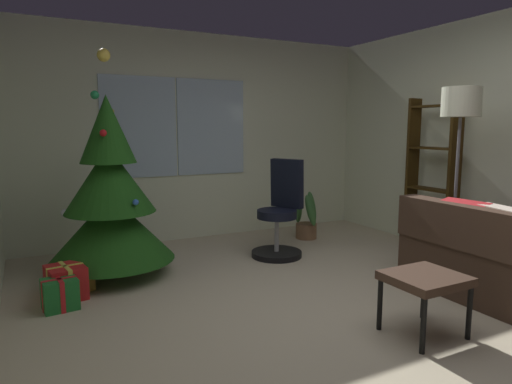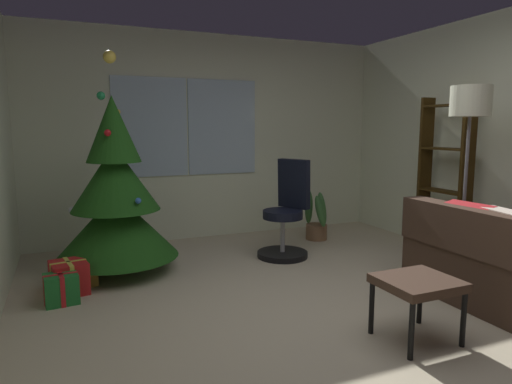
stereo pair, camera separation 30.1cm
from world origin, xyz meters
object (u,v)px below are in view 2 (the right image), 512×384
Objects in this scene: footstool at (418,287)px; gift_box_red at (69,277)px; gift_box_green at (61,289)px; holiday_tree at (116,200)px; office_chair at (286,219)px; gift_box_gold at (75,274)px; potted_plant at (317,221)px; floor_lamp at (470,115)px; bookshelf at (445,185)px.

footstool is 1.37× the size of gift_box_red.
footstool is 1.76× the size of gift_box_green.
holiday_tree is 1.82m from office_chair.
gift_box_gold is 0.66× the size of potted_plant.
floor_lamp is (1.24, -1.28, 1.12)m from office_chair.
footstool is 2.15m from office_chair.
footstool reaches higher than gift_box_green.
bookshelf is 1.59m from potted_plant.
floor_lamp reaches higher than bookshelf.
potted_plant is at bearing 14.95° from gift_box_red.
floor_lamp is (1.35, 0.87, 1.17)m from footstool.
gift_box_green is (-0.52, -0.65, -0.60)m from holiday_tree.
gift_box_gold is at bearing -149.65° from holiday_tree.
gift_box_red is at bearing 174.88° from bookshelf.
gift_box_gold is 3.91m from floor_lamp.
gift_box_green is 0.16× the size of bookshelf.
gift_box_gold is 2.22m from office_chair.
gift_box_red is at bearing 74.51° from gift_box_green.
holiday_tree is at bearing 42.62° from gift_box_red.
floor_lamp is (3.56, -0.77, 1.42)m from gift_box_green.
gift_box_gold is 0.24× the size of bookshelf.
gift_box_gold is at bearing 135.50° from footstool.
holiday_tree is 3.45m from floor_lamp.
footstool is 0.27× the size of floor_lamp.
gift_box_red is at bearing -165.05° from potted_plant.
office_chair is at bearing 159.09° from bookshelf.
footstool is at bearing -53.69° from holiday_tree.
office_chair is 1.68× the size of potted_plant.
potted_plant reaches higher than footstool.
gift_box_green is (-2.21, 1.64, -0.25)m from footstool.
office_chair is at bearing -143.92° from potted_plant.
holiday_tree reaches higher than gift_box_green.
gift_box_green is 0.15× the size of floor_lamp.
holiday_tree is 1.99× the size of office_chair.
bookshelf is at bearing 40.82° from footstool.
gift_box_gold is 0.39× the size of office_chair.
gift_box_red is at bearing 164.06° from floor_lamp.
footstool is at bearing -147.06° from floor_lamp.
floor_lamp is at bearing -12.18° from gift_box_green.
gift_box_gold is (-2.09, 2.06, -0.27)m from footstool.
office_chair is (2.25, 0.28, 0.29)m from gift_box_red.
gift_box_red is 0.20× the size of bookshelf.
gift_box_gold is (-0.41, -0.24, -0.62)m from holiday_tree.
gift_box_gold is 3.95m from bookshelf.
gift_box_red is 3.05m from potted_plant.
holiday_tree is 3.53m from bookshelf.
floor_lamp is (3.03, -1.42, 0.82)m from holiday_tree.
footstool is 0.28× the size of bookshelf.
bookshelf is (3.44, -0.77, 0.06)m from holiday_tree.
floor_lamp reaches higher than gift_box_green.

